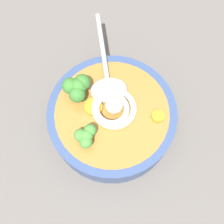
# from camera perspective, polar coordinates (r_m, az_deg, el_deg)

# --- Properties ---
(table_slab) EXTENTS (1.20, 1.20, 0.03)m
(table_slab) POSITION_cam_1_polar(r_m,az_deg,el_deg) (0.55, 4.55, 0.07)
(table_slab) COLOR #5B5651
(table_slab) RESTS_ON ground
(soup_bowl) EXTENTS (0.21, 0.21, 0.06)m
(soup_bowl) POSITION_cam_1_polar(r_m,az_deg,el_deg) (0.49, 0.00, -1.18)
(soup_bowl) COLOR #334775
(soup_bowl) RESTS_ON table_slab
(noodle_pile) EXTENTS (0.08, 0.08, 0.03)m
(noodle_pile) POSITION_cam_1_polar(r_m,az_deg,el_deg) (0.46, 0.28, 0.88)
(noodle_pile) COLOR beige
(noodle_pile) RESTS_ON soup_bowl
(soup_spoon) EXTENTS (0.18, 0.08, 0.02)m
(soup_spoon) POSITION_cam_1_polar(r_m,az_deg,el_deg) (0.48, -0.85, 5.96)
(soup_spoon) COLOR #B7B7BC
(soup_spoon) RESTS_ON soup_bowl
(broccoli_floret_rear) EXTENTS (0.05, 0.04, 0.04)m
(broccoli_floret_rear) POSITION_cam_1_polar(r_m,az_deg,el_deg) (0.46, -6.83, 4.95)
(broccoli_floret_rear) COLOR #7A9E60
(broccoli_floret_rear) RESTS_ON soup_bowl
(broccoli_floret_beside_chili) EXTENTS (0.04, 0.03, 0.03)m
(broccoli_floret_beside_chili) POSITION_cam_1_polar(r_m,az_deg,el_deg) (0.44, -5.14, -4.65)
(broccoli_floret_beside_chili) COLOR #7A9E60
(broccoli_floret_beside_chili) RESTS_ON soup_bowl
(carrot_slice_far) EXTENTS (0.03, 0.03, 0.01)m
(carrot_slice_far) POSITION_cam_1_polar(r_m,az_deg,el_deg) (0.47, -3.62, 0.97)
(carrot_slice_far) COLOR orange
(carrot_slice_far) RESTS_ON soup_bowl
(carrot_slice_extra_b) EXTENTS (0.02, 0.02, 0.01)m
(carrot_slice_extra_b) POSITION_cam_1_polar(r_m,az_deg,el_deg) (0.47, 8.94, -0.82)
(carrot_slice_extra_b) COLOR orange
(carrot_slice_extra_b) RESTS_ON soup_bowl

